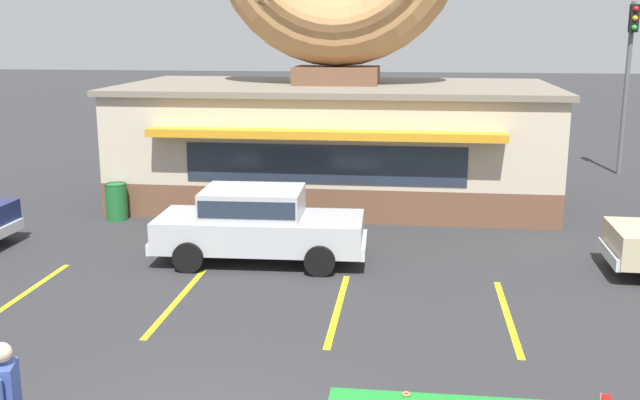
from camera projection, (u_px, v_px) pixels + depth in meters
The scene contains 9 objects.
donut_shop_building at pixel (337, 71), 21.42m from camera, with size 12.30×6.75×10.96m.
mini_donut_mid_centre at pixel (406, 394), 10.23m from camera, with size 0.13×0.13×0.04m, color #A5724C.
car_silver at pixel (258, 222), 16.05m from camera, with size 4.62×2.10×1.60m.
trash_bin at pixel (117, 201), 19.65m from camera, with size 0.57×0.57×0.97m.
traffic_light_pole at pixel (629, 66), 25.02m from camera, with size 0.28×0.47×5.80m.
parking_stripe_far_left at pixel (24, 294), 14.21m from camera, with size 0.12×3.60×0.01m, color yellow.
parking_stripe_left at pixel (177, 301), 13.85m from camera, with size 0.12×3.60×0.01m, color yellow.
parking_stripe_mid_left at pixel (338, 308), 13.49m from camera, with size 0.12×3.60×0.01m, color yellow.
parking_stripe_centre at pixel (508, 316), 13.13m from camera, with size 0.12×3.60×0.01m, color yellow.
Camera 1 is at (2.59, -7.65, 4.93)m, focal length 42.00 mm.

